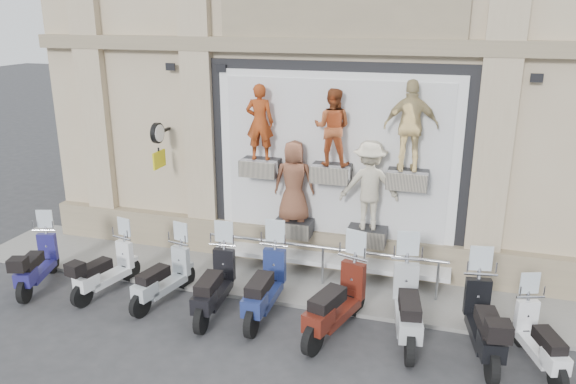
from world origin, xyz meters
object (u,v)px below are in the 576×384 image
scooter_e (265,275)px  scooter_g (409,293)px  scooter_d (214,274)px  scooter_b (105,260)px  scooter_h (485,310)px  scooter_i (542,329)px  scooter_c (162,267)px  scooter_f (336,289)px  clock_sign_bracket (158,139)px  scooter_a (36,254)px  guard_rail (323,267)px

scooter_e → scooter_g: 2.63m
scooter_d → scooter_b: bearing=173.2°
scooter_b → scooter_h: (7.25, -0.05, 0.12)m
scooter_b → scooter_i: (8.11, -0.16, -0.02)m
scooter_i → scooter_g: bearing=153.3°
scooter_c → scooter_f: bearing=9.9°
clock_sign_bracket → scooter_d: clock_sign_bracket is taller
clock_sign_bracket → scooter_i: clock_sign_bracket is taller
scooter_a → scooter_f: bearing=-15.9°
scooter_e → scooter_i: bearing=-4.4°
scooter_e → scooter_d: bearing=-170.4°
scooter_f → guard_rail: bearing=127.5°
scooter_b → scooter_h: scooter_h is taller
scooter_d → scooter_g: size_ratio=0.93×
scooter_d → scooter_f: 2.35m
scooter_g → scooter_h: bearing=-16.5°
guard_rail → scooter_i: size_ratio=2.91×
scooter_b → scooter_d: size_ratio=0.89×
scooter_c → scooter_h: scooter_h is taller
scooter_c → scooter_b: bearing=-167.4°
scooter_h → scooter_i: 0.88m
clock_sign_bracket → scooter_e: 4.15m
scooter_b → scooter_d: bearing=10.6°
scooter_a → scooter_b: 1.53m
scooter_g → scooter_i: 2.14m
scooter_c → scooter_d: scooter_d is taller
scooter_f → scooter_g: scooter_g is taller
scooter_c → scooter_e: size_ratio=0.88×
guard_rail → scooter_d: (-1.71, -1.61, 0.35)m
scooter_i → clock_sign_bracket: bearing=144.9°
scooter_d → scooter_e: scooter_e is taller
scooter_a → scooter_f: size_ratio=0.86×
scooter_g → scooter_f: bearing=-179.4°
guard_rail → scooter_f: (0.64, -1.64, 0.41)m
scooter_d → scooter_g: bearing=-1.9°
clock_sign_bracket → scooter_a: (-1.75, -2.18, -2.06)m
scooter_c → scooter_h: (5.96, -0.06, 0.10)m
clock_sign_bracket → scooter_h: 7.57m
clock_sign_bracket → scooter_g: bearing=-18.2°
scooter_b → scooter_d: (2.43, -0.08, 0.09)m
scooter_a → scooter_h: size_ratio=0.89×
guard_rail → scooter_h: size_ratio=2.44×
scooter_b → scooter_e: bearing=14.2°
scooter_f → scooter_i: (3.34, -0.04, -0.17)m
scooter_a → scooter_d: scooter_d is taller
scooter_c → scooter_d: 1.14m
scooter_g → scooter_a: bearing=172.6°
scooter_b → scooter_g: (6.00, 0.10, 0.15)m
scooter_b → guard_rail: bearing=32.8°
guard_rail → scooter_e: bearing=-118.2°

